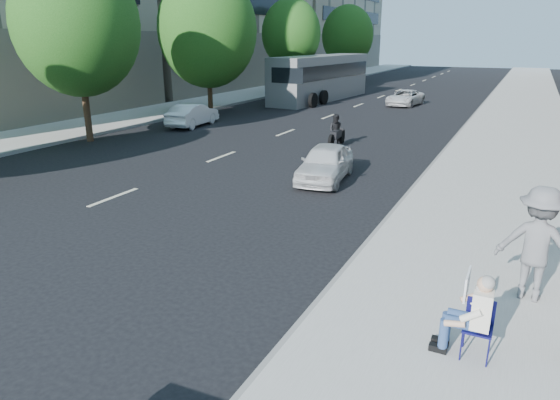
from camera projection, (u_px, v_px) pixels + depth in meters
The scene contains 14 objects.
ground at pixel (277, 264), 10.59m from camera, with size 160.00×160.00×0.00m, color black.
near_sidewalk at pixel (517, 129), 25.93m from camera, with size 5.00×120.00×0.15m, color #A6A39B.
far_sidewalk at pixel (190, 106), 34.66m from camera, with size 4.50×120.00×0.15m, color #A6A39B.
tree_far_b at pixel (76, 24), 21.58m from camera, with size 5.40×5.40×8.24m.
tree_far_c at pixel (207, 30), 30.14m from camera, with size 6.00×6.00×8.47m.
tree_far_d at pixel (291, 34), 40.41m from camera, with size 4.80×4.80×7.65m.
tree_far_e at pixel (347, 36), 52.38m from camera, with size 5.40×5.40×7.89m.
seated_protester at pixel (472, 310), 7.13m from camera, with size 0.83×1.12×1.31m.
jogger at pixel (537, 244), 8.63m from camera, with size 1.33×0.77×2.07m, color slate.
white_sedan_near at pixel (325, 163), 16.67m from camera, with size 1.43×3.54×1.21m, color silver.
white_sedan_mid at pixel (193, 115), 26.95m from camera, with size 1.29×3.70×1.22m, color white.
white_sedan_far at pixel (405, 98), 35.20m from camera, with size 1.79×3.89×1.08m, color silver.
motorcycle at pixel (336, 132), 21.85m from camera, with size 0.74×2.05×1.42m.
bus at pixel (321, 78), 38.13m from camera, with size 3.57×12.24×3.30m.
Camera 1 is at (4.33, -8.61, 4.58)m, focal length 32.00 mm.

